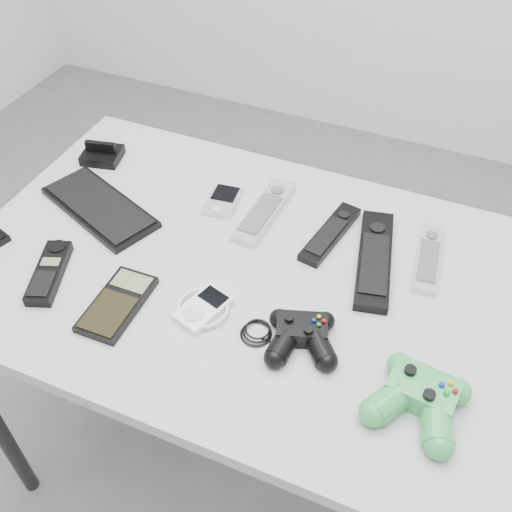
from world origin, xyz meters
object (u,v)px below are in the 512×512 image
at_px(remote_silver_b, 428,257).
at_px(cordless_handset, 49,272).
at_px(remote_silver_a, 265,210).
at_px(controller_green, 420,397).
at_px(pda_keyboard, 100,207).
at_px(pda, 223,201).
at_px(controller_black, 302,334).
at_px(remote_black_b, 375,258).
at_px(desk, 249,293).
at_px(calculator, 117,304).
at_px(mp3_player, 203,308).
at_px(remote_black_a, 330,233).

height_order(remote_silver_b, cordless_handset, cordless_handset).
height_order(remote_silver_a, controller_green, controller_green).
bearing_deg(pda_keyboard, pda, 49.39).
relative_size(pda, remote_silver_a, 0.47).
height_order(remote_silver_a, controller_black, controller_black).
height_order(pda_keyboard, remote_black_b, remote_black_b).
height_order(desk, calculator, calculator).
xyz_separation_m(desk, pda, (-0.13, 0.16, 0.07)).
xyz_separation_m(desk, remote_silver_a, (-0.03, 0.16, 0.08)).
xyz_separation_m(remote_black_b, cordless_handset, (-0.55, -0.27, -0.00)).
height_order(desk, mp3_player, mp3_player).
relative_size(remote_silver_a, remote_black_b, 0.80).
xyz_separation_m(controller_black, controller_green, (0.21, -0.04, 0.00)).
bearing_deg(calculator, controller_black, 8.45).
bearing_deg(controller_green, remote_black_b, 124.98).
relative_size(remote_silver_b, mp3_player, 1.86).
bearing_deg(remote_black_b, desk, -163.87).
bearing_deg(cordless_handset, controller_green, -20.53).
distance_m(remote_black_a, cordless_handset, 0.55).
relative_size(remote_black_a, controller_black, 0.92).
height_order(calculator, mp3_player, mp3_player).
relative_size(pda, calculator, 0.60).
bearing_deg(pda, desk, -57.28).
bearing_deg(controller_green, remote_silver_b, 106.26).
xyz_separation_m(pda, controller_black, (0.28, -0.28, 0.01)).
height_order(remote_silver_a, remote_silver_b, remote_silver_a).
relative_size(remote_silver_b, controller_black, 0.90).
relative_size(pda_keyboard, controller_green, 1.74).
distance_m(cordless_handset, controller_green, 0.69).
xyz_separation_m(remote_silver_a, controller_black, (0.18, -0.28, 0.01)).
bearing_deg(desk, remote_black_a, 53.32).
height_order(pda_keyboard, mp3_player, mp3_player).
xyz_separation_m(remote_silver_a, remote_black_b, (0.25, -0.05, 0.00)).
distance_m(remote_black_a, mp3_player, 0.31).
bearing_deg(desk, remote_black_b, 28.04).
relative_size(pda, controller_black, 0.47).
distance_m(remote_silver_a, controller_black, 0.34).
bearing_deg(remote_silver_b, calculator, -151.79).
distance_m(remote_black_a, remote_silver_b, 0.19).
bearing_deg(remote_black_a, pda, -172.20).
xyz_separation_m(remote_silver_b, mp3_player, (-0.34, -0.28, -0.00)).
bearing_deg(remote_silver_b, remote_silver_a, 173.53).
bearing_deg(desk, controller_black, -38.65).
distance_m(pda_keyboard, pda, 0.26).
height_order(remote_silver_a, cordless_handset, cordless_handset).
bearing_deg(mp3_player, remote_silver_b, 56.62).
xyz_separation_m(cordless_handset, calculator, (0.16, -0.01, -0.00)).
height_order(remote_black_b, cordless_handset, same).
bearing_deg(controller_green, remote_black_a, 135.40).
relative_size(remote_silver_a, calculator, 1.29).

